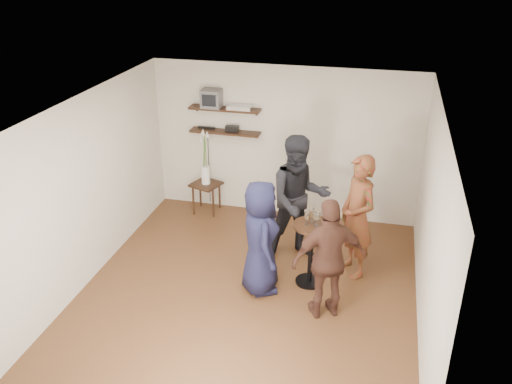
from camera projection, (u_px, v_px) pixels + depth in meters
room at (247, 208)px, 6.87m from camera, size 4.58×5.08×2.68m
shelf_upper at (225, 109)px, 8.94m from camera, size 1.20×0.25×0.04m
shelf_lower at (225, 132)px, 9.11m from camera, size 1.20×0.25×0.04m
crt_monitor at (212, 98)px, 8.92m from camera, size 0.32×0.30×0.30m
dvd_deck at (240, 107)px, 8.86m from camera, size 0.40×0.24×0.06m
radio at (232, 129)px, 9.06m from camera, size 0.22×0.10×0.10m
power_strip at (207, 128)px, 9.22m from camera, size 0.30×0.05×0.03m
side_table at (206, 188)px, 9.45m from camera, size 0.58×0.58×0.54m
vase_lilies at (205, 166)px, 9.27m from camera, size 0.20×0.20×1.03m
drinks_table at (311, 246)px, 7.40m from camera, size 0.51×0.51×0.93m
wine_glass_fl at (307, 216)px, 7.20m from camera, size 0.06×0.06×0.19m
wine_glass_fr at (318, 216)px, 7.15m from camera, size 0.07×0.07×0.22m
wine_glass_bl at (312, 212)px, 7.26m from camera, size 0.07×0.07×0.22m
wine_glass_br at (315, 216)px, 7.20m from camera, size 0.06×0.06×0.19m
person_plaid at (357, 217)px, 7.52m from camera, size 0.74×0.79×1.80m
person_dark at (299, 199)px, 7.88m from camera, size 1.16×1.05×1.93m
person_navy at (260, 238)px, 7.18m from camera, size 0.80×0.93×1.61m
person_brown at (329, 260)px, 6.68m from camera, size 1.03×0.78×1.63m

